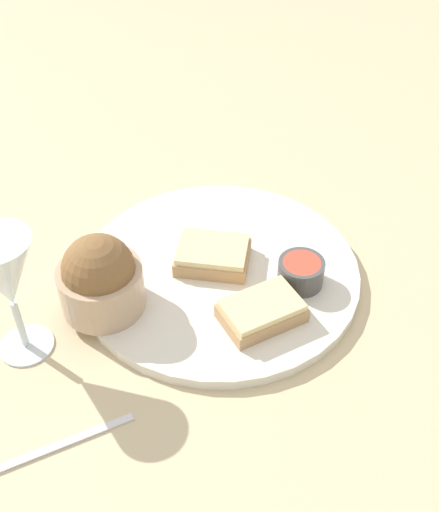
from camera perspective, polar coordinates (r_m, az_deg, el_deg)
ground_plane at (r=0.80m, az=-0.00°, el=-1.81°), size 4.00×4.00×0.00m
dinner_plate at (r=0.79m, az=-0.00°, el=-1.44°), size 0.34×0.34×0.01m
salad_bowl at (r=0.73m, az=-10.57°, el=-1.98°), size 0.10×0.10×0.10m
sauce_ramekin at (r=0.76m, az=7.25°, el=-1.35°), size 0.05×0.05×0.03m
cheese_toast_near at (r=0.78m, az=-0.60°, el=0.10°), size 0.09×0.07×0.03m
cheese_toast_far at (r=0.72m, az=3.77°, el=-4.91°), size 0.11×0.10×0.03m
wine_glass at (r=0.68m, az=-18.53°, el=-1.77°), size 0.07×0.07×0.16m
fork at (r=0.66m, az=-14.91°, el=-16.22°), size 0.15×0.10×0.01m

